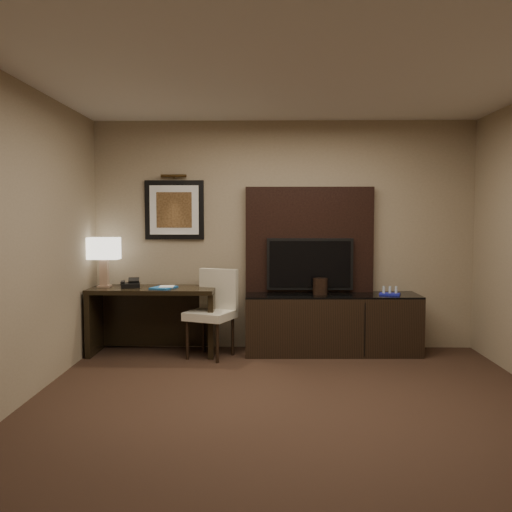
{
  "coord_description": "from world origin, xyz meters",
  "views": [
    {
      "loc": [
        -0.21,
        -4.29,
        1.58
      ],
      "look_at": [
        -0.32,
        1.8,
        1.15
      ],
      "focal_mm": 40.0,
      "sensor_mm": 36.0,
      "label": 1
    }
  ],
  "objects_px": {
    "desk": "(154,321)",
    "desk_phone": "(131,283)",
    "table_lamp": "(104,261)",
    "desk_chair": "(210,314)",
    "credenza": "(332,324)",
    "tv": "(310,264)",
    "ice_bucket": "(320,286)",
    "minibar_tray": "(390,291)"
  },
  "relations": [
    {
      "from": "desk_chair",
      "to": "table_lamp",
      "type": "xyz_separation_m",
      "value": [
        -1.24,
        0.22,
        0.58
      ]
    },
    {
      "from": "credenza",
      "to": "ice_bucket",
      "type": "xyz_separation_m",
      "value": [
        -0.14,
        -0.02,
        0.44
      ]
    },
    {
      "from": "desk",
      "to": "desk_phone",
      "type": "bearing_deg",
      "value": -177.27
    },
    {
      "from": "ice_bucket",
      "to": "minibar_tray",
      "type": "distance_m",
      "value": 0.79
    },
    {
      "from": "tv",
      "to": "desk_phone",
      "type": "distance_m",
      "value": 2.08
    },
    {
      "from": "desk",
      "to": "table_lamp",
      "type": "height_order",
      "value": "table_lamp"
    },
    {
      "from": "credenza",
      "to": "minibar_tray",
      "type": "distance_m",
      "value": 0.76
    },
    {
      "from": "tv",
      "to": "credenza",
      "type": "bearing_deg",
      "value": -29.88
    },
    {
      "from": "table_lamp",
      "to": "desk_chair",
      "type": "bearing_deg",
      "value": -10.27
    },
    {
      "from": "desk",
      "to": "desk_chair",
      "type": "distance_m",
      "value": 0.7
    },
    {
      "from": "table_lamp",
      "to": "credenza",
      "type": "bearing_deg",
      "value": -0.1
    },
    {
      "from": "desk",
      "to": "credenza",
      "type": "distance_m",
      "value": 2.05
    },
    {
      "from": "table_lamp",
      "to": "desk_phone",
      "type": "bearing_deg",
      "value": -10.47
    },
    {
      "from": "desk",
      "to": "desk_phone",
      "type": "xyz_separation_m",
      "value": [
        -0.26,
        -0.01,
        0.43
      ]
    },
    {
      "from": "table_lamp",
      "to": "desk_phone",
      "type": "relative_size",
      "value": 2.88
    },
    {
      "from": "table_lamp",
      "to": "tv",
      "type": "bearing_deg",
      "value": 3.33
    },
    {
      "from": "desk",
      "to": "ice_bucket",
      "type": "distance_m",
      "value": 1.95
    },
    {
      "from": "desk",
      "to": "ice_bucket",
      "type": "height_order",
      "value": "ice_bucket"
    },
    {
      "from": "desk_chair",
      "to": "desk_phone",
      "type": "xyz_separation_m",
      "value": [
        -0.93,
        0.17,
        0.33
      ]
    },
    {
      "from": "tv",
      "to": "desk_chair",
      "type": "relative_size",
      "value": 1.03
    },
    {
      "from": "table_lamp",
      "to": "minibar_tray",
      "type": "xyz_separation_m",
      "value": [
        3.27,
        -0.04,
        -0.34
      ]
    },
    {
      "from": "tv",
      "to": "minibar_tray",
      "type": "distance_m",
      "value": 0.96
    },
    {
      "from": "ice_bucket",
      "to": "minibar_tray",
      "type": "relative_size",
      "value": 0.83
    },
    {
      "from": "credenza",
      "to": "table_lamp",
      "type": "distance_m",
      "value": 2.72
    },
    {
      "from": "tv",
      "to": "ice_bucket",
      "type": "distance_m",
      "value": 0.31
    },
    {
      "from": "desk",
      "to": "ice_bucket",
      "type": "bearing_deg",
      "value": 1.97
    },
    {
      "from": "credenza",
      "to": "tv",
      "type": "distance_m",
      "value": 0.74
    },
    {
      "from": "tv",
      "to": "minibar_tray",
      "type": "xyz_separation_m",
      "value": [
        0.9,
        -0.18,
        -0.3
      ]
    },
    {
      "from": "table_lamp",
      "to": "minibar_tray",
      "type": "bearing_deg",
      "value": -0.7
    },
    {
      "from": "credenza",
      "to": "minibar_tray",
      "type": "xyz_separation_m",
      "value": [
        0.65,
        -0.04,
        0.38
      ]
    },
    {
      "from": "ice_bucket",
      "to": "desk_phone",
      "type": "bearing_deg",
      "value": -179.21
    },
    {
      "from": "table_lamp",
      "to": "desk",
      "type": "bearing_deg",
      "value": -5.16
    },
    {
      "from": "minibar_tray",
      "to": "ice_bucket",
      "type": "bearing_deg",
      "value": 179.17
    },
    {
      "from": "credenza",
      "to": "ice_bucket",
      "type": "distance_m",
      "value": 0.46
    },
    {
      "from": "desk",
      "to": "minibar_tray",
      "type": "relative_size",
      "value": 6.29
    },
    {
      "from": "tv",
      "to": "desk_phone",
      "type": "bearing_deg",
      "value": -174.54
    },
    {
      "from": "tv",
      "to": "ice_bucket",
      "type": "relative_size",
      "value": 5.3
    },
    {
      "from": "tv",
      "to": "table_lamp",
      "type": "height_order",
      "value": "table_lamp"
    },
    {
      "from": "desk_chair",
      "to": "table_lamp",
      "type": "bearing_deg",
      "value": -167.5
    },
    {
      "from": "desk",
      "to": "desk_phone",
      "type": "distance_m",
      "value": 0.5
    },
    {
      "from": "ice_bucket",
      "to": "minibar_tray",
      "type": "xyz_separation_m",
      "value": [
        0.79,
        -0.01,
        -0.05
      ]
    },
    {
      "from": "credenza",
      "to": "desk_chair",
      "type": "xyz_separation_m",
      "value": [
        -1.38,
        -0.22,
        0.15
      ]
    }
  ]
}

